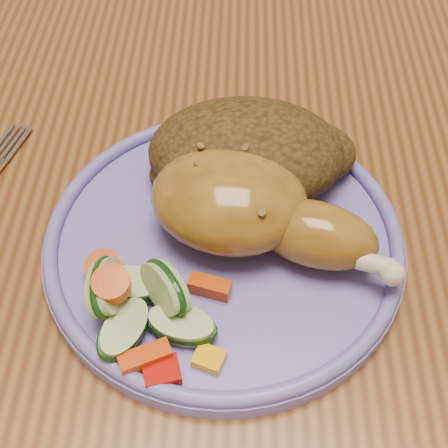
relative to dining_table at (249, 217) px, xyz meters
name	(u,v)px	position (x,y,z in m)	size (l,w,h in m)	color
dining_table	(249,217)	(0.00, 0.00, 0.00)	(0.90, 1.40, 0.75)	brown
chair_far	(247,6)	(0.00, 0.63, -0.17)	(0.42, 0.42, 0.91)	#4C2D16
plate	(224,243)	(-0.02, -0.10, 0.09)	(0.24, 0.24, 0.01)	#655DB8
plate_rim	(224,233)	(-0.02, -0.10, 0.10)	(0.24, 0.24, 0.01)	#655DB8
chicken_leg	(250,208)	(0.00, -0.09, 0.12)	(0.17, 0.11, 0.06)	olive
rice_pilaf	(250,155)	(0.00, -0.04, 0.12)	(0.15, 0.10, 0.06)	#473111
vegetable_pile	(141,303)	(-0.07, -0.16, 0.11)	(0.09, 0.09, 0.04)	#A50A05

